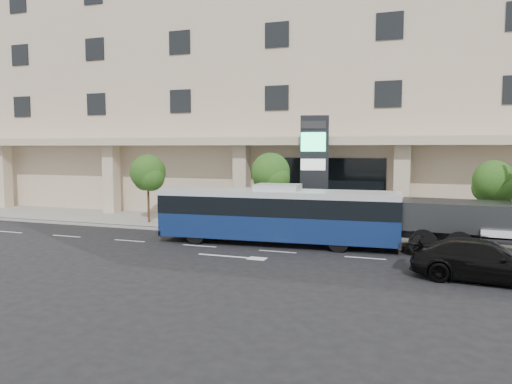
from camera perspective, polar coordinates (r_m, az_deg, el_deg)
ground at (r=24.67m, az=3.50°, el=-6.14°), size 120.00×120.00×0.00m
sidewalk at (r=29.41m, az=6.21°, el=-4.18°), size 120.00×6.00×0.15m
curb at (r=26.55m, az=4.70°, el=-5.18°), size 120.00×0.30×0.15m
convention_center at (r=39.58m, az=9.94°, el=12.54°), size 60.00×17.60×20.00m
tree_left at (r=31.64m, az=-12.22°, el=1.92°), size 2.27×2.20×4.22m
tree_mid at (r=28.25m, az=1.71°, el=1.97°), size 2.28×2.20×4.38m
tree_right at (r=27.05m, az=25.58°, el=0.85°), size 2.10×2.00×4.04m
city_bus at (r=24.72m, az=2.45°, el=-2.52°), size 11.99×3.22×3.00m
black_sedan at (r=19.88m, az=24.67°, el=-7.16°), size 5.30×2.56×1.49m
signage_pylon at (r=29.18m, az=6.66°, el=2.40°), size 1.71×0.95×6.49m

